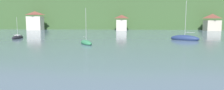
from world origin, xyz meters
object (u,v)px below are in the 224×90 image
sailboat_far_2 (86,43)px  shore_building_west (35,21)px  shore_building_westcentral (122,23)px  sailboat_far_4 (185,38)px  shore_building_central (212,22)px  sailboat_far_6 (18,37)px

sailboat_far_2 → shore_building_west: bearing=-175.6°
sailboat_far_2 → shore_building_westcentral: bearing=143.5°
shore_building_west → sailboat_far_4: size_ratio=0.84×
shore_building_central → sailboat_far_2: size_ratio=0.93×
shore_building_west → shore_building_westcentral: bearing=0.2°
shore_building_westcentral → shore_building_central: 41.03m
shore_building_west → shore_building_central: (82.06, 0.54, -0.57)m
shore_building_west → shore_building_central: 82.07m
sailboat_far_4 → sailboat_far_6: bearing=27.6°
sailboat_far_2 → sailboat_far_6: sailboat_far_2 is taller
sailboat_far_4 → sailboat_far_2: bearing=51.5°
shore_building_westcentral → shore_building_central: bearing=0.5°
sailboat_far_2 → sailboat_far_6: 24.02m
shore_building_west → shore_building_westcentral: shore_building_west is taller
shore_building_west → shore_building_central: shore_building_west is taller
shore_building_central → sailboat_far_2: (-47.87, -52.48, -3.43)m
shore_building_central → sailboat_far_4: bearing=-119.4°
shore_building_westcentral → sailboat_far_6: shore_building_westcentral is taller
sailboat_far_2 → sailboat_far_6: bearing=-146.4°
shore_building_westcentral → shore_building_central: size_ratio=0.95×
shore_building_west → shore_building_westcentral: size_ratio=1.23×
sailboat_far_4 → sailboat_far_6: sailboat_far_4 is taller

